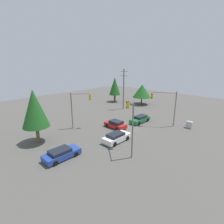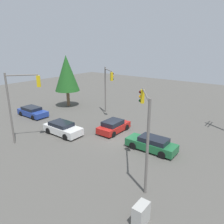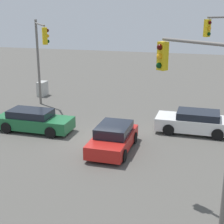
# 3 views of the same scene
# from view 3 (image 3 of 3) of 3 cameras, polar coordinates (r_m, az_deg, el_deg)

# --- Properties ---
(ground_plane) EXTENTS (80.00, 80.00, 0.00)m
(ground_plane) POSITION_cam_3_polar(r_m,az_deg,el_deg) (19.81, -2.66, -4.45)
(ground_plane) COLOR #54514C
(sedan_red) EXTENTS (4.01, 1.98, 1.35)m
(sedan_red) POSITION_cam_3_polar(r_m,az_deg,el_deg) (18.10, 0.21, -4.37)
(sedan_red) COLOR red
(sedan_red) RESTS_ON ground_plane
(sedan_green) EXTENTS (1.84, 4.66, 1.32)m
(sedan_green) POSITION_cam_3_polar(r_m,az_deg,el_deg) (21.37, -12.88, -1.41)
(sedan_green) COLOR #1E6638
(sedan_green) RESTS_ON ground_plane
(sedan_white) EXTENTS (2.00, 4.47, 1.34)m
(sedan_white) POSITION_cam_3_polar(r_m,az_deg,el_deg) (21.14, 13.56, -1.62)
(sedan_white) COLOR silver
(sedan_white) RESTS_ON ground_plane
(traffic_signal_main) EXTENTS (2.19, 2.85, 6.39)m
(traffic_signal_main) POSITION_cam_3_polar(r_m,az_deg,el_deg) (12.02, 14.57, 2.46)
(traffic_signal_main) COLOR slate
(traffic_signal_main) RESTS_ON ground_plane
(traffic_signal_cross) EXTENTS (2.50, 2.08, 6.90)m
(traffic_signal_cross) POSITION_cam_3_polar(r_m,az_deg,el_deg) (23.78, 18.02, 9.90)
(traffic_signal_cross) COLOR slate
(traffic_signal_cross) RESTS_ON ground_plane
(traffic_signal_aux) EXTENTS (3.73, 2.74, 6.40)m
(traffic_signal_aux) POSITION_cam_3_polar(r_m,az_deg,el_deg) (24.93, -11.78, 10.14)
(traffic_signal_aux) COLOR slate
(traffic_signal_aux) RESTS_ON ground_plane
(electrical_cabinet) EXTENTS (1.05, 0.60, 1.21)m
(electrical_cabinet) POSITION_cam_3_polar(r_m,az_deg,el_deg) (29.84, -11.49, 3.82)
(electrical_cabinet) COLOR #B2B2AD
(electrical_cabinet) RESTS_ON ground_plane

